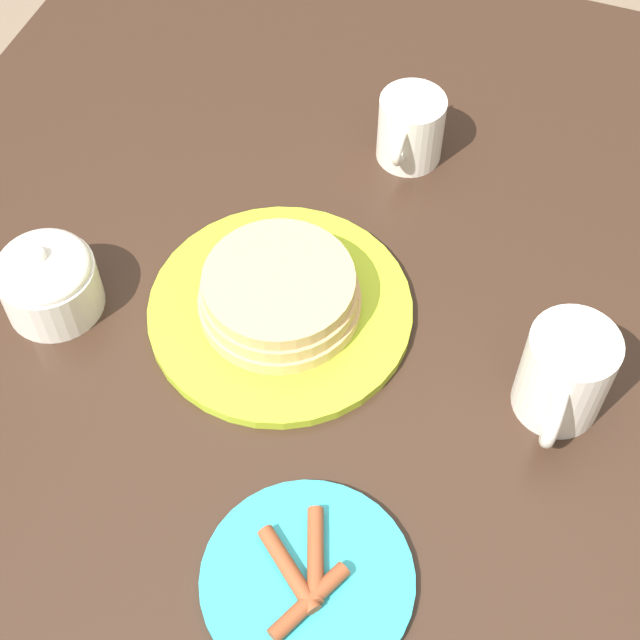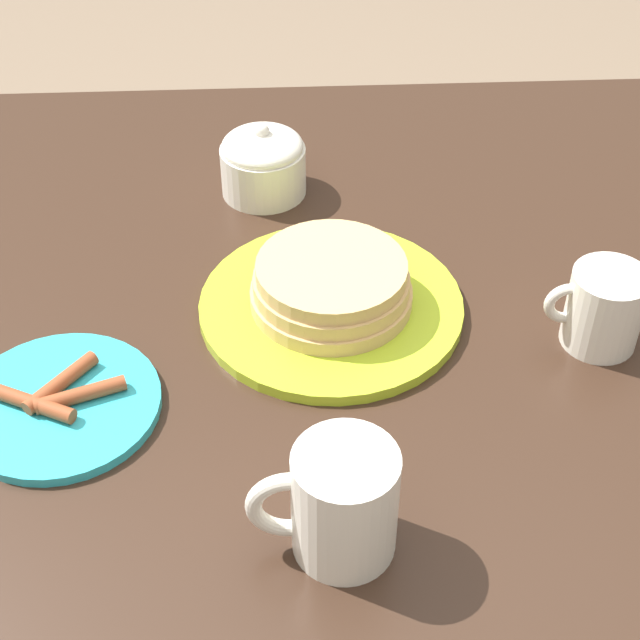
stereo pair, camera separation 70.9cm
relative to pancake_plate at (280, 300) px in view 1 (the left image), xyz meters
name	(u,v)px [view 1 (the left image)]	position (x,y,z in m)	size (l,w,h in m)	color
ground_plane	(315,627)	(0.06, 0.06, -0.78)	(8.00, 8.00, 0.00)	#7A6651
dining_table	(312,434)	(0.06, 0.06, -0.14)	(1.32, 1.04, 0.76)	#332116
pancake_plate	(280,300)	(0.00, 0.00, 0.00)	(0.26, 0.26, 0.06)	#AAC628
side_plate_bacon	(307,580)	(0.25, 0.12, -0.02)	(0.18, 0.18, 0.02)	#2DADBC
coffee_mug	(564,376)	(0.01, 0.28, 0.03)	(0.12, 0.08, 0.10)	silver
creamer_pitcher	(407,126)	(-0.26, 0.05, 0.02)	(0.11, 0.07, 0.09)	silver
sugar_bowl	(48,280)	(0.07, -0.22, 0.02)	(0.10, 0.10, 0.09)	silver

